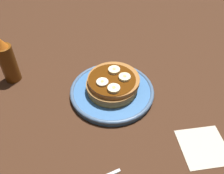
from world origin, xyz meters
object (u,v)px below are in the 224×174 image
(pancake_stack, at_px, (112,84))
(banana_slice_3, at_px, (102,82))
(banana_slice_1, at_px, (114,89))
(plate, at_px, (112,91))
(banana_slice_0, at_px, (114,70))
(banana_slice_2, at_px, (125,78))
(syrup_bottle, at_px, (8,62))
(napkin, at_px, (204,147))

(pancake_stack, distance_m, banana_slice_3, 0.04)
(banana_slice_1, bearing_deg, plate, 89.76)
(banana_slice_0, xyz_separation_m, banana_slice_3, (-0.04, -0.04, -0.00))
(plate, distance_m, banana_slice_2, 0.06)
(banana_slice_0, height_order, banana_slice_2, same)
(banana_slice_1, relative_size, syrup_bottle, 0.23)
(banana_slice_0, distance_m, napkin, 0.31)
(banana_slice_1, bearing_deg, pancake_stack, 88.69)
(pancake_stack, relative_size, banana_slice_1, 4.66)
(plate, relative_size, banana_slice_0, 7.19)
(banana_slice_2, xyz_separation_m, syrup_bottle, (-0.33, 0.10, 0.01))
(banana_slice_0, height_order, banana_slice_1, same)
(plate, xyz_separation_m, pancake_stack, (0.00, 0.00, 0.03))
(banana_slice_2, height_order, napkin, banana_slice_2)
(pancake_stack, distance_m, banana_slice_0, 0.04)
(banana_slice_3, relative_size, napkin, 0.30)
(banana_slice_3, bearing_deg, banana_slice_1, -46.88)
(pancake_stack, bearing_deg, plate, -107.04)
(banana_slice_1, height_order, syrup_bottle, syrup_bottle)
(banana_slice_0, bearing_deg, banana_slice_3, -130.17)
(napkin, height_order, syrup_bottle, syrup_bottle)
(banana_slice_3, relative_size, syrup_bottle, 0.22)
(banana_slice_1, xyz_separation_m, napkin, (0.20, -0.16, -0.06))
(banana_slice_1, bearing_deg, banana_slice_3, 133.12)
(banana_slice_3, xyz_separation_m, syrup_bottle, (-0.27, 0.11, 0.01))
(syrup_bottle, bearing_deg, banana_slice_0, -12.89)
(banana_slice_1, bearing_deg, banana_slice_2, 47.81)
(banana_slice_3, distance_m, napkin, 0.30)
(banana_slice_2, bearing_deg, banana_slice_3, -171.39)
(napkin, bearing_deg, pancake_stack, 133.92)
(plate, relative_size, syrup_bottle, 1.64)
(pancake_stack, height_order, syrup_bottle, syrup_bottle)
(plate, relative_size, banana_slice_3, 7.41)
(banana_slice_2, distance_m, syrup_bottle, 0.35)
(banana_slice_0, relative_size, syrup_bottle, 0.23)
(banana_slice_0, height_order, banana_slice_3, banana_slice_0)
(plate, relative_size, napkin, 2.19)
(pancake_stack, bearing_deg, banana_slice_0, 73.07)
(pancake_stack, bearing_deg, banana_slice_3, -152.88)
(banana_slice_3, bearing_deg, banana_slice_0, 49.83)
(banana_slice_0, xyz_separation_m, syrup_bottle, (-0.30, 0.07, 0.00))
(banana_slice_3, distance_m, syrup_bottle, 0.29)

